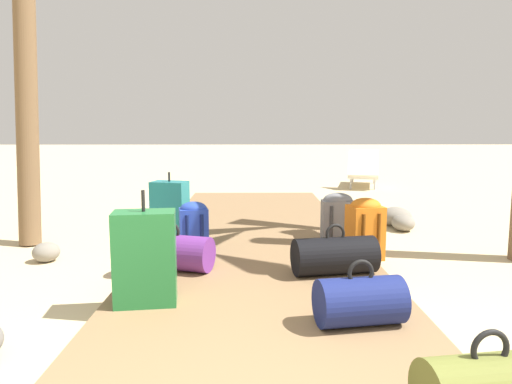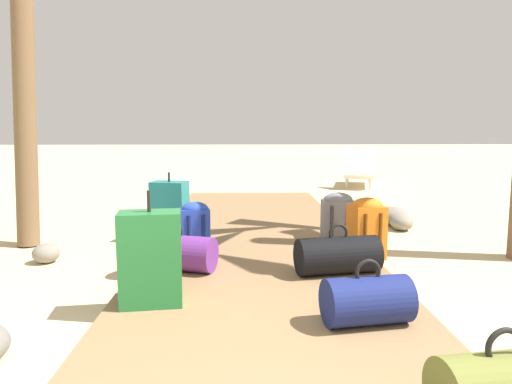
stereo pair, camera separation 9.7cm
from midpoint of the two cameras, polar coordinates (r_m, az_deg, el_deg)
The scene contains 14 objects.
ground_plane at distance 4.23m, azimuth 0.78°, elevation -9.47°, with size 60.00×60.00×0.00m, color #D1BA8C.
boardwalk at distance 4.92m, azimuth 0.57°, elevation -6.48°, with size 2.12×7.35×0.08m, color olive.
backpack_orange at distance 4.36m, azimuth 13.67°, elevation -4.12°, with size 0.33×0.31×0.55m.
duffel_bag_black at distance 3.89m, azimuth 10.21°, elevation -7.57°, with size 0.71×0.42×0.41m.
duffel_bag_navy at distance 2.97m, azimuth 13.38°, elevation -12.69°, with size 0.55×0.37×0.40m.
duffel_bag_purple at distance 4.01m, azimuth -9.55°, elevation -7.15°, with size 0.74×0.48×0.41m.
suitcase_green at distance 3.24m, azimuth -12.43°, elevation -7.79°, with size 0.43×0.29×0.77m.
backpack_blue at distance 4.51m, azimuth -6.93°, elevation -4.05°, with size 0.30×0.25×0.48m.
backpack_grey at distance 5.07m, azimuth 10.37°, elevation -2.72°, with size 0.33×0.25×0.50m.
suitcase_teal at distance 5.25m, azimuth -9.85°, elevation -1.94°, with size 0.42×0.32×0.69m.
lounge_chair at distance 10.23m, azimuth 13.12°, elevation 2.44°, with size 0.96×1.63×0.80m.
rock_right_near at distance 6.06m, azimuth 17.80°, elevation -3.57°, with size 0.35×0.28×0.20m, color gray.
rock_left_near at distance 4.87m, azimuth -23.52°, elevation -6.68°, with size 0.25×0.23×0.18m, color gray.
rock_right_mid at distance 6.34m, azimuth 16.92°, elevation -2.84°, with size 0.40×0.41×0.24m, color gray.
Camera 1 is at (-0.05, -1.10, 1.26)m, focal length 33.08 mm.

